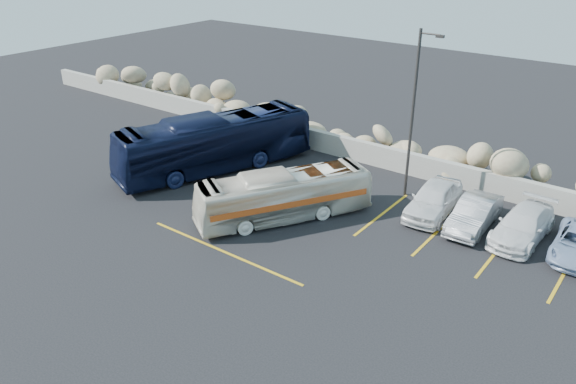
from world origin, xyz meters
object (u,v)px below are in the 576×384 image
Objects in this scene: lamppost at (414,111)px; car_a at (434,199)px; vintage_bus at (284,196)px; car_c at (523,225)px; tour_coach at (215,143)px; car_b at (474,214)px.

lamppost is 4.14m from car_a.
car_c is at bearing 57.55° from vintage_bus.
car_c is (9.15, 4.55, -0.48)m from vintage_bus.
car_b is at bearing 28.28° from tour_coach.
car_b is at bearing -9.49° from car_a.
lamppost is at bearing 89.69° from vintage_bus.
lamppost is at bearing 160.90° from car_b.
vintage_bus is at bearing -151.39° from car_c.
tour_coach is (-9.76, -3.20, -2.79)m from lamppost.
car_b is (1.96, -0.17, -0.08)m from car_a.
car_c is at bearing -9.22° from lamppost.
car_c is (3.95, 0.10, -0.10)m from car_a.
vintage_bus reaches higher than car_c.
vintage_bus is 1.86× the size of car_a.
vintage_bus is 8.36m from car_b.
car_c is (1.98, 0.27, -0.03)m from car_b.
car_c is (5.79, -0.94, -3.66)m from lamppost.
tour_coach is 11.82m from car_a.
tour_coach is 2.50× the size of car_a.
car_b is (3.81, -1.21, -3.64)m from lamppost.
car_c is (15.55, 2.25, -0.87)m from tour_coach.
car_b is at bearing -17.59° from lamppost.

